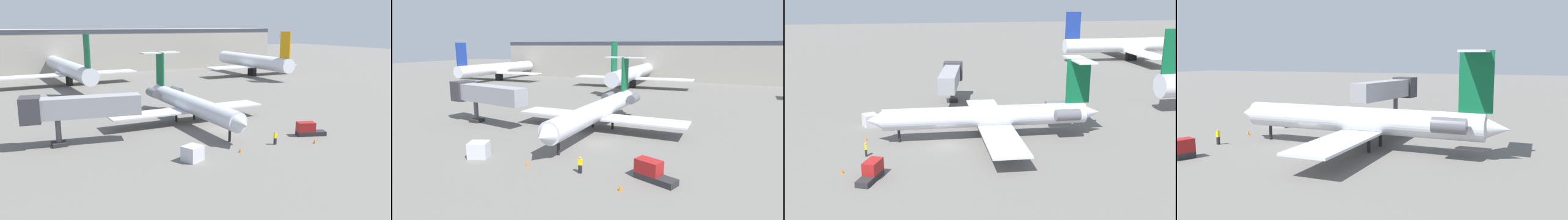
{
  "view_description": "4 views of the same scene",
  "coord_description": "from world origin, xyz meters",
  "views": [
    {
      "loc": [
        -29.43,
        -47.6,
        15.1
      ],
      "look_at": [
        -1.54,
        3.76,
        2.44
      ],
      "focal_mm": 36.3,
      "sensor_mm": 36.0,
      "label": 1
    },
    {
      "loc": [
        15.27,
        -36.12,
        12.24
      ],
      "look_at": [
        -2.05,
        3.38,
        3.48
      ],
      "focal_mm": 29.24,
      "sensor_mm": 36.0,
      "label": 2
    },
    {
      "loc": [
        54.15,
        -4.13,
        19.32
      ],
      "look_at": [
        -3.93,
        5.08,
        3.2
      ],
      "focal_mm": 41.34,
      "sensor_mm": 36.0,
      "label": 3
    },
    {
      "loc": [
        37.81,
        22.8,
        9.64
      ],
      "look_at": [
        -4.23,
        6.05,
        3.77
      ],
      "focal_mm": 37.41,
      "sensor_mm": 36.0,
      "label": 4
    }
  ],
  "objects": [
    {
      "name": "regional_jet",
      "position": [
        -1.43,
        6.38,
        3.1
      ],
      "size": [
        25.42,
        30.73,
        10.29
      ],
      "color": "silver",
      "rests_on": "ground_plane"
    },
    {
      "name": "traffic_cone_mid",
      "position": [
        7.62,
        -11.76,
        0.28
      ],
      "size": [
        0.36,
        0.36,
        0.55
      ],
      "color": "orange",
      "rests_on": "ground_plane"
    },
    {
      "name": "ground_crew_marshaller",
      "position": [
        2.83,
        -9.63,
        0.86
      ],
      "size": [
        0.41,
        0.28,
        1.69
      ],
      "color": "black",
      "rests_on": "ground_plane"
    },
    {
      "name": "baggage_tug_lead",
      "position": [
        9.58,
        -8.49,
        0.84
      ],
      "size": [
        4.24,
        2.76,
        1.9
      ],
      "color": "#262628",
      "rests_on": "ground_plane"
    },
    {
      "name": "jet_bridge",
      "position": [
        -19.67,
        2.59,
        4.78
      ],
      "size": [
        14.97,
        5.47,
        6.49
      ],
      "color": "gray",
      "rests_on": "ground_plane"
    },
    {
      "name": "traffic_cone_near",
      "position": [
        -2.95,
        -10.16,
        0.28
      ],
      "size": [
        0.36,
        0.36,
        0.55
      ],
      "color": "orange",
      "rests_on": "ground_plane"
    },
    {
      "name": "terminal_building",
      "position": [
        0.0,
        86.57,
        6.82
      ],
      "size": [
        137.64,
        23.14,
        13.62
      ],
      "color": "#9E998E",
      "rests_on": "ground_plane"
    },
    {
      "name": "parked_airliner_west_end",
      "position": [
        -59.57,
        55.18,
        4.15
      ],
      "size": [
        31.84,
        37.9,
        13.1
      ],
      "color": "silver",
      "rests_on": "ground_plane"
    },
    {
      "name": "cargo_container_uld",
      "position": [
        -9.42,
        -10.04,
        0.87
      ],
      "size": [
        2.62,
        2.5,
        1.75
      ],
      "color": "silver",
      "rests_on": "ground_plane"
    },
    {
      "name": "parked_airliner_west_mid",
      "position": [
        -10.18,
        54.74,
        4.19
      ],
      "size": [
        34.48,
        40.96,
        13.19
      ],
      "color": "silver",
      "rests_on": "ground_plane"
    },
    {
      "name": "ground_plane",
      "position": [
        0.0,
        0.0,
        -0.05
      ],
      "size": [
        400.0,
        400.0,
        0.1
      ],
      "primitive_type": "cube",
      "color": "#66635E"
    }
  ]
}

